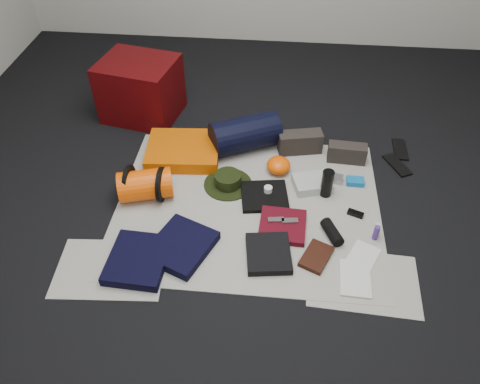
# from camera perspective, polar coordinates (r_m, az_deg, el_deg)

# --- Properties ---
(floor) EXTENTS (4.50, 4.50, 0.02)m
(floor) POSITION_cam_1_polar(r_m,az_deg,el_deg) (2.88, 0.98, -1.82)
(floor) COLOR black
(floor) RESTS_ON ground
(newspaper_mat) EXTENTS (1.60, 1.30, 0.01)m
(newspaper_mat) POSITION_cam_1_polar(r_m,az_deg,el_deg) (2.87, 0.98, -1.63)
(newspaper_mat) COLOR beige
(newspaper_mat) RESTS_ON floor
(newspaper_sheet_front_left) EXTENTS (0.61, 0.44, 0.00)m
(newspaper_sheet_front_left) POSITION_cam_1_polar(r_m,az_deg,el_deg) (2.65, -15.51, -8.98)
(newspaper_sheet_front_left) COLOR beige
(newspaper_sheet_front_left) RESTS_ON floor
(newspaper_sheet_front_right) EXTENTS (0.60, 0.43, 0.00)m
(newspaper_sheet_front_right) POSITION_cam_1_polar(r_m,az_deg,el_deg) (2.59, 14.74, -10.41)
(newspaper_sheet_front_right) COLOR beige
(newspaper_sheet_front_right) RESTS_ON floor
(red_cabinet) EXTENTS (0.60, 0.54, 0.44)m
(red_cabinet) POSITION_cam_1_polar(r_m,az_deg,el_deg) (3.60, -12.03, 12.18)
(red_cabinet) COLOR #440406
(red_cabinet) RESTS_ON floor
(sleeping_pad) EXTENTS (0.51, 0.43, 0.09)m
(sleeping_pad) POSITION_cam_1_polar(r_m,az_deg,el_deg) (3.22, -6.93, 5.03)
(sleeping_pad) COLOR #D05702
(sleeping_pad) RESTS_ON newspaper_mat
(stuff_sack) EXTENTS (0.36, 0.27, 0.19)m
(stuff_sack) POSITION_cam_1_polar(r_m,az_deg,el_deg) (2.92, -11.45, 0.86)
(stuff_sack) COLOR #E74C03
(stuff_sack) RESTS_ON newspaper_mat
(sack_strap_left) EXTENTS (0.02, 0.22, 0.22)m
(sack_strap_left) POSITION_cam_1_polar(r_m,az_deg,el_deg) (2.94, -13.36, 1.16)
(sack_strap_left) COLOR black
(sack_strap_left) RESTS_ON newspaper_mat
(sack_strap_right) EXTENTS (0.02, 0.22, 0.22)m
(sack_strap_right) POSITION_cam_1_polar(r_m,az_deg,el_deg) (2.88, -9.57, 0.92)
(sack_strap_right) COLOR black
(sack_strap_right) RESTS_ON newspaper_mat
(navy_duffel) EXTENTS (0.52, 0.42, 0.24)m
(navy_duffel) POSITION_cam_1_polar(r_m,az_deg,el_deg) (3.22, 0.63, 7.09)
(navy_duffel) COLOR black
(navy_duffel) RESTS_ON newspaper_mat
(boonie_brim) EXTENTS (0.33, 0.33, 0.01)m
(boonie_brim) POSITION_cam_1_polar(r_m,az_deg,el_deg) (3.00, -1.47, 0.96)
(boonie_brim) COLOR black
(boonie_brim) RESTS_ON newspaper_mat
(boonie_crown) EXTENTS (0.17, 0.17, 0.08)m
(boonie_crown) POSITION_cam_1_polar(r_m,az_deg,el_deg) (2.97, -1.49, 1.55)
(boonie_crown) COLOR black
(boonie_crown) RESTS_ON boonie_brim
(hiking_boot_left) EXTENTS (0.31, 0.17, 0.15)m
(hiking_boot_left) POSITION_cam_1_polar(r_m,az_deg,el_deg) (3.25, 7.33, 6.05)
(hiking_boot_left) COLOR #2D2723
(hiking_boot_left) RESTS_ON newspaper_mat
(hiking_boot_right) EXTENTS (0.26, 0.11, 0.13)m
(hiking_boot_right) POSITION_cam_1_polar(r_m,az_deg,el_deg) (3.23, 12.90, 4.67)
(hiking_boot_right) COLOR #2D2723
(hiking_boot_right) RESTS_ON newspaper_mat
(flip_flop_left) EXTENTS (0.09, 0.23, 0.01)m
(flip_flop_left) POSITION_cam_1_polar(r_m,az_deg,el_deg) (3.47, 18.94, 4.94)
(flip_flop_left) COLOR black
(flip_flop_left) RESTS_ON floor
(flip_flop_right) EXTENTS (0.18, 0.25, 0.01)m
(flip_flop_right) POSITION_cam_1_polar(r_m,az_deg,el_deg) (3.32, 18.60, 3.14)
(flip_flop_right) COLOR black
(flip_flop_right) RESTS_ON floor
(trousers_navy_a) EXTENTS (0.33, 0.37, 0.06)m
(trousers_navy_a) POSITION_cam_1_polar(r_m,az_deg,el_deg) (2.61, -12.32, -8.06)
(trousers_navy_a) COLOR black
(trousers_navy_a) RESTS_ON newspaper_mat
(trousers_navy_b) EXTENTS (0.42, 0.44, 0.05)m
(trousers_navy_b) POSITION_cam_1_polar(r_m,az_deg,el_deg) (2.63, -7.18, -6.54)
(trousers_navy_b) COLOR black
(trousers_navy_b) RESTS_ON newspaper_mat
(trousers_charcoal) EXTENTS (0.27, 0.30, 0.04)m
(trousers_charcoal) POSITION_cam_1_polar(r_m,az_deg,el_deg) (2.59, 3.49, -7.49)
(trousers_charcoal) COLOR black
(trousers_charcoal) RESTS_ON newspaper_mat
(black_tshirt) EXTENTS (0.32, 0.30, 0.03)m
(black_tshirt) POSITION_cam_1_polar(r_m,az_deg,el_deg) (2.91, 3.00, -0.51)
(black_tshirt) COLOR black
(black_tshirt) RESTS_ON newspaper_mat
(red_shirt) EXTENTS (0.28, 0.28, 0.04)m
(red_shirt) POSITION_cam_1_polar(r_m,az_deg,el_deg) (2.74, 5.21, -4.11)
(red_shirt) COLOR #490812
(red_shirt) RESTS_ON newspaper_mat
(orange_stuff_sack) EXTENTS (0.21, 0.21, 0.10)m
(orange_stuff_sack) POSITION_cam_1_polar(r_m,az_deg,el_deg) (3.08, 4.71, 3.25)
(orange_stuff_sack) COLOR #E74C03
(orange_stuff_sack) RESTS_ON newspaper_mat
(first_aid_pouch) EXTENTS (0.27, 0.23, 0.06)m
(first_aid_pouch) POSITION_cam_1_polar(r_m,az_deg,el_deg) (3.00, 8.77, 1.06)
(first_aid_pouch) COLOR #9CA49D
(first_aid_pouch) RESTS_ON newspaper_mat
(water_bottle) EXTENTS (0.10, 0.10, 0.18)m
(water_bottle) POSITION_cam_1_polar(r_m,az_deg,el_deg) (2.93, 10.56, 1.05)
(water_bottle) COLOR black
(water_bottle) RESTS_ON newspaper_mat
(speaker) EXTENTS (0.13, 0.19, 0.07)m
(speaker) POSITION_cam_1_polar(r_m,az_deg,el_deg) (2.72, 11.16, -4.82)
(speaker) COLOR black
(speaker) RESTS_ON newspaper_mat
(compact_camera) EXTENTS (0.12, 0.08, 0.04)m
(compact_camera) POSITION_cam_1_polar(r_m,az_deg,el_deg) (3.08, 11.41, 1.64)
(compact_camera) COLOR #A1A1A6
(compact_camera) RESTS_ON newspaper_mat
(cyan_case) EXTENTS (0.11, 0.08, 0.04)m
(cyan_case) POSITION_cam_1_polar(r_m,az_deg,el_deg) (3.09, 13.86, 1.26)
(cyan_case) COLOR #10639E
(cyan_case) RESTS_ON newspaper_mat
(toiletry_purple) EXTENTS (0.04, 0.04, 0.10)m
(toiletry_purple) POSITION_cam_1_polar(r_m,az_deg,el_deg) (2.76, 16.25, -4.79)
(toiletry_purple) COLOR #46267A
(toiletry_purple) RESTS_ON newspaper_mat
(toiletry_clear) EXTENTS (0.04, 0.04, 0.09)m
(toiletry_clear) POSITION_cam_1_polar(r_m,az_deg,el_deg) (2.78, 16.32, -4.40)
(toiletry_clear) COLOR #B4B9B4
(toiletry_clear) RESTS_ON newspaper_mat
(paperback_book) EXTENTS (0.21, 0.24, 0.03)m
(paperback_book) POSITION_cam_1_polar(r_m,az_deg,el_deg) (2.62, 9.28, -7.77)
(paperback_book) COLOR black
(paperback_book) RESTS_ON newspaper_mat
(map_booklet) EXTENTS (0.17, 0.24, 0.01)m
(map_booklet) POSITION_cam_1_polar(r_m,az_deg,el_deg) (2.58, 13.87, -10.19)
(map_booklet) COLOR beige
(map_booklet) RESTS_ON newspaper_mat
(map_printout) EXTENTS (0.21, 0.23, 0.01)m
(map_printout) POSITION_cam_1_polar(r_m,az_deg,el_deg) (2.69, 14.82, -7.50)
(map_printout) COLOR beige
(map_printout) RESTS_ON newspaper_mat
(sunglasses) EXTENTS (0.10, 0.07, 0.02)m
(sunglasses) POSITION_cam_1_polar(r_m,az_deg,el_deg) (2.89, 13.90, -2.57)
(sunglasses) COLOR black
(sunglasses) RESTS_ON newspaper_mat
(key_cluster) EXTENTS (0.08, 0.08, 0.01)m
(key_cluster) POSITION_cam_1_polar(r_m,az_deg,el_deg) (2.67, -14.39, -7.74)
(key_cluster) COLOR #A1A1A6
(key_cluster) RESTS_ON newspaper_mat
(tape_roll) EXTENTS (0.05, 0.05, 0.04)m
(tape_roll) POSITION_cam_1_polar(r_m,az_deg,el_deg) (2.91, 3.45, 0.33)
(tape_roll) COLOR silver
(tape_roll) RESTS_ON black_tshirt
(energy_bar_a) EXTENTS (0.10, 0.05, 0.01)m
(energy_bar_a) POSITION_cam_1_polar(r_m,az_deg,el_deg) (2.73, 4.41, -3.40)
(energy_bar_a) COLOR #A1A1A6
(energy_bar_a) RESTS_ON red_shirt
(energy_bar_b) EXTENTS (0.10, 0.05, 0.01)m
(energy_bar_b) POSITION_cam_1_polar(r_m,az_deg,el_deg) (2.73, 6.09, -3.51)
(energy_bar_b) COLOR #A1A1A6
(energy_bar_b) RESTS_ON red_shirt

